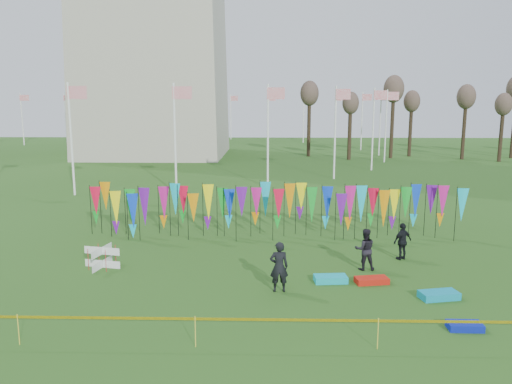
{
  "coord_description": "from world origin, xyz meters",
  "views": [
    {
      "loc": [
        0.05,
        -15.22,
        6.64
      ],
      "look_at": [
        -0.48,
        6.0,
        2.8
      ],
      "focal_mm": 35.0,
      "sensor_mm": 36.0,
      "label": 1
    }
  ],
  "objects_px": {
    "kite_bag_turquoise": "(331,279)",
    "kite_bag_red": "(372,280)",
    "kite_bag_blue": "(465,326)",
    "person_right": "(402,241)",
    "kite_bag_teal": "(439,295)",
    "person_mid": "(365,249)",
    "box_kite": "(102,257)",
    "person_left": "(279,267)"
  },
  "relations": [
    {
      "from": "kite_bag_turquoise",
      "to": "kite_bag_red",
      "type": "distance_m",
      "value": 1.52
    },
    {
      "from": "kite_bag_turquoise",
      "to": "kite_bag_blue",
      "type": "xyz_separation_m",
      "value": [
        3.49,
        -3.87,
        -0.02
      ]
    },
    {
      "from": "kite_bag_turquoise",
      "to": "kite_bag_blue",
      "type": "bearing_deg",
      "value": -47.91
    },
    {
      "from": "person_right",
      "to": "kite_bag_teal",
      "type": "distance_m",
      "value": 4.38
    },
    {
      "from": "person_mid",
      "to": "person_right",
      "type": "height_order",
      "value": "person_mid"
    },
    {
      "from": "box_kite",
      "to": "kite_bag_red",
      "type": "bearing_deg",
      "value": -7.93
    },
    {
      "from": "box_kite",
      "to": "kite_bag_teal",
      "type": "height_order",
      "value": "box_kite"
    },
    {
      "from": "person_left",
      "to": "person_right",
      "type": "height_order",
      "value": "person_left"
    },
    {
      "from": "box_kite",
      "to": "kite_bag_turquoise",
      "type": "bearing_deg",
      "value": -8.7
    },
    {
      "from": "box_kite",
      "to": "person_left",
      "type": "xyz_separation_m",
      "value": [
        7.11,
        -2.37,
        0.47
      ]
    },
    {
      "from": "kite_bag_blue",
      "to": "kite_bag_red",
      "type": "xyz_separation_m",
      "value": [
        -1.98,
        3.78,
        0.01
      ]
    },
    {
      "from": "box_kite",
      "to": "kite_bag_blue",
      "type": "distance_m",
      "value": 13.62
    },
    {
      "from": "kite_bag_blue",
      "to": "person_right",
      "type": "bearing_deg",
      "value": 90.97
    },
    {
      "from": "person_left",
      "to": "kite_bag_blue",
      "type": "bearing_deg",
      "value": 146.64
    },
    {
      "from": "person_left",
      "to": "kite_bag_turquoise",
      "type": "distance_m",
      "value": 2.33
    },
    {
      "from": "person_mid",
      "to": "kite_bag_turquoise",
      "type": "height_order",
      "value": "person_mid"
    },
    {
      "from": "box_kite",
      "to": "person_mid",
      "type": "xyz_separation_m",
      "value": [
        10.59,
        0.07,
        0.4
      ]
    },
    {
      "from": "box_kite",
      "to": "person_right",
      "type": "distance_m",
      "value": 12.53
    },
    {
      "from": "kite_bag_red",
      "to": "kite_bag_blue",
      "type": "bearing_deg",
      "value": -62.36
    },
    {
      "from": "person_left",
      "to": "kite_bag_teal",
      "type": "height_order",
      "value": "person_left"
    },
    {
      "from": "person_left",
      "to": "kite_bag_red",
      "type": "bearing_deg",
      "value": -170.94
    },
    {
      "from": "person_left",
      "to": "kite_bag_red",
      "type": "height_order",
      "value": "person_left"
    },
    {
      "from": "kite_bag_turquoise",
      "to": "kite_bag_red",
      "type": "height_order",
      "value": "kite_bag_turquoise"
    },
    {
      "from": "kite_bag_blue",
      "to": "kite_bag_teal",
      "type": "height_order",
      "value": "kite_bag_teal"
    },
    {
      "from": "box_kite",
      "to": "person_mid",
      "type": "relative_size",
      "value": 0.52
    },
    {
      "from": "kite_bag_red",
      "to": "person_mid",
      "type": "bearing_deg",
      "value": 89.5
    },
    {
      "from": "kite_bag_red",
      "to": "kite_bag_teal",
      "type": "bearing_deg",
      "value": -35.47
    },
    {
      "from": "kite_bag_blue",
      "to": "kite_bag_teal",
      "type": "xyz_separation_m",
      "value": [
        0.03,
        2.35,
        0.02
      ]
    },
    {
      "from": "person_right",
      "to": "kite_bag_blue",
      "type": "bearing_deg",
      "value": 61.67
    },
    {
      "from": "person_left",
      "to": "person_mid",
      "type": "bearing_deg",
      "value": -150.45
    },
    {
      "from": "box_kite",
      "to": "kite_bag_red",
      "type": "relative_size",
      "value": 0.73
    },
    {
      "from": "person_left",
      "to": "person_mid",
      "type": "xyz_separation_m",
      "value": [
        3.48,
        2.44,
        -0.07
      ]
    },
    {
      "from": "person_left",
      "to": "person_right",
      "type": "bearing_deg",
      "value": -150.03
    },
    {
      "from": "person_right",
      "to": "kite_bag_turquoise",
      "type": "xyz_separation_m",
      "value": [
        -3.38,
        -2.81,
        -0.68
      ]
    },
    {
      "from": "person_right",
      "to": "kite_bag_teal",
      "type": "height_order",
      "value": "person_right"
    },
    {
      "from": "kite_bag_blue",
      "to": "person_mid",
      "type": "bearing_deg",
      "value": 110.27
    },
    {
      "from": "person_right",
      "to": "kite_bag_red",
      "type": "distance_m",
      "value": 3.52
    },
    {
      "from": "person_left",
      "to": "kite_bag_blue",
      "type": "distance_m",
      "value": 6.22
    },
    {
      "from": "person_left",
      "to": "kite_bag_teal",
      "type": "relative_size",
      "value": 1.4
    },
    {
      "from": "kite_bag_teal",
      "to": "person_left",
      "type": "bearing_deg",
      "value": 174.49
    },
    {
      "from": "person_right",
      "to": "kite_bag_blue",
      "type": "relative_size",
      "value": 1.6
    },
    {
      "from": "kite_bag_red",
      "to": "kite_bag_teal",
      "type": "xyz_separation_m",
      "value": [
        2.01,
        -1.43,
        0.01
      ]
    }
  ]
}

